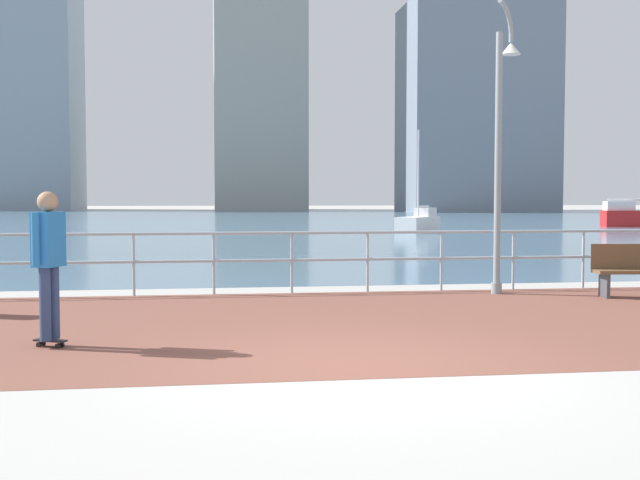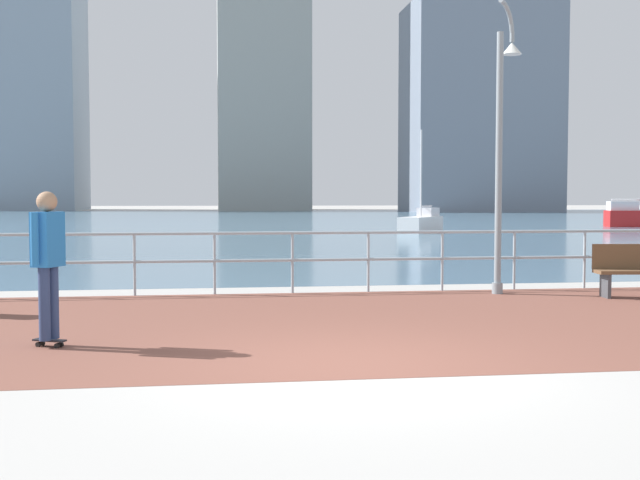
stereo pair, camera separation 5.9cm
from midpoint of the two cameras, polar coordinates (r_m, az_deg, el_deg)
The scene contains 12 objects.
ground at distance 48.01m, azimuth -6.29°, elevation 1.02°, with size 220.00×220.00×0.00m, color #ADAAA5.
brick_paving at distance 11.00m, azimuth -0.33°, elevation -5.99°, with size 28.00×6.86×0.01m, color brown.
harbor_water at distance 59.23m, azimuth -6.62°, elevation 1.42°, with size 180.00×88.00×0.00m, color slate.
waterfront_railing at distance 14.30m, azimuth -2.17°, elevation -0.77°, with size 25.25×0.06×1.12m.
lamppost at distance 14.72m, azimuth 12.88°, elevation 7.59°, with size 0.65×0.67×5.26m.
skateboarder at distance 9.64m, azimuth -19.16°, elevation -0.92°, with size 0.41×0.54×1.81m.
park_bench at distance 14.85m, azimuth 21.94°, elevation -2.00°, with size 1.64×0.60×0.92m.
sailboat_yellow at distance 39.48m, azimuth 7.10°, elevation 1.27°, with size 2.96×3.59×5.05m.
sailboat_ivory at distance 49.78m, azimuth 22.01°, elevation 1.58°, with size 4.64×2.24×6.26m.
tower_concrete at distance 96.41m, azimuth 11.18°, elevation 9.34°, with size 17.17×10.59×26.22m.
tower_steel at distance 113.91m, azimuth -21.61°, elevation 10.08°, with size 17.82×13.60×33.59m.
tower_glass at distance 107.46m, azimuth -4.50°, elevation 14.30°, with size 11.63×14.06×46.84m.
Camera 1 is at (-1.48, -7.95, 1.74)m, focal length 44.36 mm.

